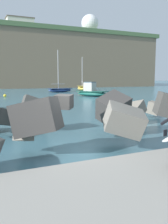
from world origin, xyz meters
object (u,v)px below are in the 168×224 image
at_px(boat_mid_left, 60,90).
at_px(mooring_buoy_inner, 5,96).
at_px(boat_far_right, 82,88).
at_px(radar_dome, 90,25).
at_px(station_building_central, 20,25).
at_px(boat_near_right, 91,92).

relative_size(boat_mid_left, mooring_buoy_inner, 18.45).
relative_size(boat_far_right, mooring_buoy_inner, 16.67).
height_order(boat_mid_left, boat_far_right, boat_mid_left).
distance_m(boat_mid_left, mooring_buoy_inner, 14.62).
distance_m(boat_far_right, radar_dome, 43.84).
xyz_separation_m(boat_far_right, station_building_central, (-7.34, 30.26, 18.52)).
distance_m(boat_mid_left, boat_far_right, 7.42).
xyz_separation_m(boat_far_right, radar_dome, (18.39, 33.71, 21.15)).
xyz_separation_m(boat_near_right, radar_dome, (24.21, 49.80, 21.07)).
bearing_deg(boat_near_right, boat_mid_left, 93.10).
bearing_deg(radar_dome, mooring_buoy_inner, -128.33).
distance_m(radar_dome, station_building_central, 26.09).
bearing_deg(mooring_buoy_inner, boat_near_right, -16.48).
xyz_separation_m(boat_mid_left, station_building_central, (-0.85, 33.86, 18.64)).
relative_size(mooring_buoy_inner, radar_dome, 0.05).
relative_size(mooring_buoy_inner, station_building_central, 0.05).
xyz_separation_m(boat_far_right, mooring_buoy_inner, (-18.11, -12.46, -0.35)).
bearing_deg(station_building_central, radar_dome, 7.62).
distance_m(boat_near_right, station_building_central, 49.91).
bearing_deg(boat_near_right, station_building_central, 91.88).
bearing_deg(boat_near_right, mooring_buoy_inner, 163.52).
relative_size(boat_mid_left, boat_far_right, 1.11).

